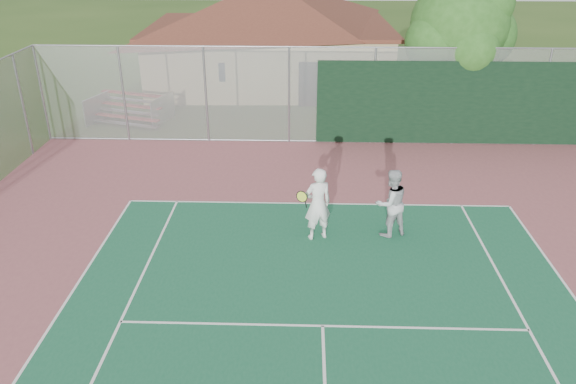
{
  "coord_description": "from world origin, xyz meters",
  "views": [
    {
      "loc": [
        -0.41,
        -2.64,
        7.33
      ],
      "look_at": [
        -0.81,
        9.87,
        1.34
      ],
      "focal_mm": 35.0,
      "sensor_mm": 36.0,
      "label": 1
    }
  ],
  "objects_px": {
    "bleachers": "(130,108)",
    "player_grey_back": "(391,204)",
    "clubhouse": "(270,30)",
    "tree": "(462,28)",
    "player_white_front": "(317,205)"
  },
  "relations": [
    {
      "from": "clubhouse",
      "to": "player_white_front",
      "type": "bearing_deg",
      "value": -83.9
    },
    {
      "from": "tree",
      "to": "player_grey_back",
      "type": "distance_m",
      "value": 9.69
    },
    {
      "from": "player_white_front",
      "to": "player_grey_back",
      "type": "relative_size",
      "value": 1.06
    },
    {
      "from": "bleachers",
      "to": "tree",
      "type": "relative_size",
      "value": 0.55
    },
    {
      "from": "clubhouse",
      "to": "player_grey_back",
      "type": "distance_m",
      "value": 15.79
    },
    {
      "from": "bleachers",
      "to": "player_white_front",
      "type": "xyz_separation_m",
      "value": [
        7.48,
        -9.25,
        0.41
      ]
    },
    {
      "from": "clubhouse",
      "to": "player_white_front",
      "type": "height_order",
      "value": "clubhouse"
    },
    {
      "from": "tree",
      "to": "player_white_front",
      "type": "xyz_separation_m",
      "value": [
        -5.36,
        -8.77,
        -2.91
      ]
    },
    {
      "from": "clubhouse",
      "to": "player_grey_back",
      "type": "xyz_separation_m",
      "value": [
        3.96,
        -15.18,
        -1.78
      ]
    },
    {
      "from": "bleachers",
      "to": "player_grey_back",
      "type": "xyz_separation_m",
      "value": [
        9.35,
        -9.02,
        0.35
      ]
    },
    {
      "from": "tree",
      "to": "player_grey_back",
      "type": "xyz_separation_m",
      "value": [
        -3.49,
        -8.54,
        -2.97
      ]
    },
    {
      "from": "bleachers",
      "to": "tree",
      "type": "height_order",
      "value": "tree"
    },
    {
      "from": "clubhouse",
      "to": "bleachers",
      "type": "xyz_separation_m",
      "value": [
        -5.39,
        -6.16,
        -2.13
      ]
    },
    {
      "from": "clubhouse",
      "to": "tree",
      "type": "height_order",
      "value": "tree"
    },
    {
      "from": "player_white_front",
      "to": "bleachers",
      "type": "bearing_deg",
      "value": -71.62
    }
  ]
}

